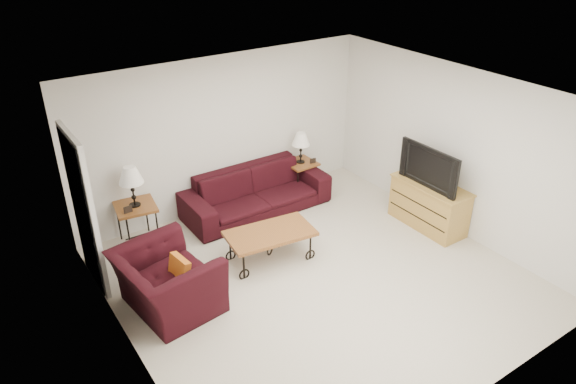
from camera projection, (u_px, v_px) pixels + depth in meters
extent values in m
plane|color=beige|center=(317.00, 278.00, 7.23)|extent=(5.00, 5.00, 0.00)
cube|color=silver|center=(224.00, 134.00, 8.47)|extent=(5.00, 0.02, 2.50)
cube|color=silver|center=(488.00, 305.00, 4.82)|extent=(5.00, 0.02, 2.50)
cube|color=silver|center=(122.00, 262.00, 5.40)|extent=(0.02, 5.00, 2.50)
cube|color=silver|center=(455.00, 151.00, 7.88)|extent=(0.02, 5.00, 2.50)
plane|color=white|center=(323.00, 99.00, 6.05)|extent=(5.00, 5.00, 0.00)
cube|color=black|center=(83.00, 213.00, 6.73)|extent=(0.08, 0.94, 2.04)
imported|color=black|center=(256.00, 191.00, 8.67)|extent=(2.39, 0.94, 0.70)
cube|color=brown|center=(138.00, 224.00, 7.87)|extent=(0.64, 0.64, 0.61)
cube|color=brown|center=(300.00, 176.00, 9.34)|extent=(0.51, 0.51, 0.54)
cube|color=black|center=(128.00, 210.00, 7.52)|extent=(0.12, 0.02, 0.10)
cube|color=black|center=(313.00, 161.00, 9.16)|extent=(0.11, 0.03, 0.09)
cube|color=brown|center=(270.00, 245.00, 7.51)|extent=(1.28, 0.80, 0.45)
imported|color=black|center=(167.00, 281.00, 6.52)|extent=(1.18, 1.31, 0.77)
cube|color=#BD6B18|center=(179.00, 270.00, 6.50)|extent=(0.13, 0.36, 0.35)
cube|color=tan|center=(429.00, 205.00, 8.25)|extent=(0.50, 1.20, 0.72)
imported|color=black|center=(433.00, 166.00, 7.93)|extent=(0.14, 1.08, 0.62)
ellipsoid|color=black|center=(299.00, 190.00, 8.98)|extent=(0.42, 0.38, 0.45)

